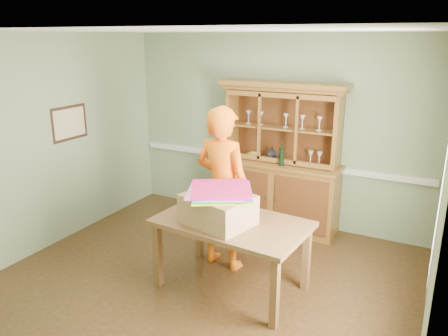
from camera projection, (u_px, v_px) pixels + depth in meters
The scene contains 14 objects.
floor at pixel (206, 279), 4.97m from camera, with size 4.50×4.50×0.00m, color #4C3318.
ceiling at pixel (203, 31), 4.18m from camera, with size 4.50×4.50×0.00m, color white.
wall_back at pixel (274, 130), 6.27m from camera, with size 4.50×4.50×0.00m, color gray.
wall_left at pixel (52, 142), 5.57m from camera, with size 4.00×4.00×0.00m, color gray.
wall_right at pixel (442, 202), 3.58m from camera, with size 4.00×4.00×0.00m, color gray.
wall_front at pixel (53, 242), 2.88m from camera, with size 4.50×4.50×0.00m, color gray.
chair_rail at pixel (273, 161), 6.38m from camera, with size 4.41×0.05×0.08m, color silver.
framed_map at pixel (70, 123), 5.76m from camera, with size 0.03×0.60×0.46m.
window_panel at pixel (440, 196), 3.29m from camera, with size 0.03×0.96×1.36m.
china_hutch at pixel (279, 178), 6.17m from camera, with size 1.76×0.58×2.07m.
dining_table at pixel (232, 229), 4.62m from camera, with size 1.64×1.07×0.79m.
cardboard_box at pixel (218, 209), 4.49m from camera, with size 0.67×0.53×0.31m, color tan.
kite_stack at pixel (220, 191), 4.48m from camera, with size 0.80×0.80×0.05m.
person at pixel (223, 188), 5.04m from camera, with size 0.70×0.46×1.93m, color orange.
Camera 1 is at (2.21, -3.79, 2.66)m, focal length 35.00 mm.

